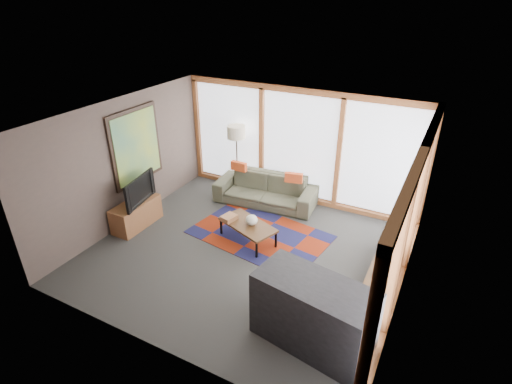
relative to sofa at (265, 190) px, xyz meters
The scene contains 17 objects.
ground 2.00m from the sofa, 74.12° to the right, with size 5.50×5.50×0.00m, color #282826.
room_envelope 2.08m from the sofa, 52.30° to the right, with size 5.52×5.02×2.62m.
rug 1.37m from the sofa, 68.45° to the right, with size 2.62×1.68×0.01m, color #681B09.
sofa is the anchor object (origin of this frame).
pillow_left 0.82m from the sofa, behind, with size 0.38×0.11×0.21m, color #BB421B.
pillow_right 0.79m from the sofa, ahead, with size 0.38×0.12×0.21m, color #BB421B.
floor_lamp 1.00m from the sofa, 167.07° to the left, with size 0.42×0.42×1.66m, color #2E1F16, non-canonical shape.
coffee_table 1.58m from the sofa, 76.20° to the right, with size 1.14×0.57×0.38m, color #372010, non-canonical shape.
book_stack 1.57m from the sofa, 90.72° to the right, with size 0.23×0.29×0.10m, color brown.
vase 1.59m from the sofa, 73.40° to the right, with size 0.23×0.23×0.20m, color beige.
bookshelf 3.32m from the sofa, 26.62° to the right, with size 0.35×1.94×0.49m, color #372010, non-canonical shape.
bowl_a 3.62m from the sofa, 34.96° to the right, with size 0.18×0.18×0.09m, color black.
bowl_b 3.40m from the sofa, 30.17° to the right, with size 0.16×0.16×0.08m, color black.
shelf_picture 3.17m from the sofa, 14.20° to the right, with size 0.04×0.29×0.38m, color black.
tv_console 2.85m from the sofa, 132.54° to the right, with size 0.45×1.08×0.54m, color brown.
television 2.83m from the sofa, 132.39° to the right, with size 1.00×0.13×0.58m, color black.
bar_counter 4.06m from the sofa, 54.48° to the right, with size 1.62×0.75×1.02m, color black.
Camera 1 is at (3.00, -5.34, 4.47)m, focal length 28.00 mm.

